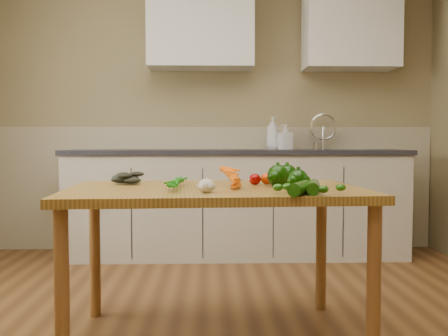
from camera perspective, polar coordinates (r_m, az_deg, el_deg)
room at (r=2.22m, az=-0.95°, el=10.29°), size 4.04×5.04×2.64m
counter_run at (r=4.25m, az=1.55°, el=-3.87°), size 2.84×0.64×1.14m
upper_cabinets at (r=4.49m, az=5.45°, el=15.66°), size 2.15×0.35×0.70m
table at (r=2.41m, az=-1.01°, el=-4.19°), size 1.45×0.98×0.75m
soap_bottle_a at (r=4.39m, az=5.58°, el=4.00°), size 0.16×0.16×0.29m
soap_bottle_b at (r=4.33m, az=7.03°, el=3.54°), size 0.13×0.13×0.22m
soap_bottle_c at (r=4.38m, az=6.97°, el=3.32°), size 0.20×0.20×0.18m
carrot_bunch at (r=2.37m, az=-1.11°, el=-1.43°), size 0.27×0.21×0.07m
leafy_greens at (r=2.64m, az=-10.95°, el=-0.71°), size 0.20×0.18×0.10m
garlic_bulb at (r=2.14m, az=-2.05°, el=-2.05°), size 0.07×0.07×0.06m
pepper_a at (r=2.46m, az=6.16°, el=-0.89°), size 0.10×0.10×0.10m
pepper_b at (r=2.52m, az=7.23°, el=-0.82°), size 0.10×0.10×0.10m
pepper_c at (r=2.30m, az=8.49°, el=-1.34°), size 0.09×0.09×0.09m
tomato_a at (r=2.54m, az=3.56°, el=-1.29°), size 0.06×0.06×0.06m
tomato_b at (r=2.58m, az=4.93°, el=-1.20°), size 0.06×0.06×0.06m
tomato_c at (r=2.65m, az=7.36°, el=-1.00°), size 0.08×0.08×0.07m
zucchini_a at (r=2.15m, az=10.21°, el=-2.15°), size 0.10×0.23×0.05m
zucchini_b at (r=2.08m, az=8.69°, el=-2.30°), size 0.13×0.20×0.06m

